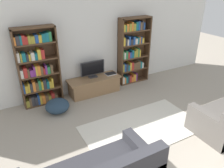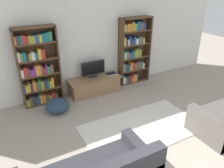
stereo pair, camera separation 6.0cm
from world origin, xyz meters
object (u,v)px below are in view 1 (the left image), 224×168
bookshelf_left (37,69)px  beanbag_ottoman (57,106)px  laptop (111,74)px  television (93,69)px  bookshelf_right (132,51)px  tv_stand (94,85)px

bookshelf_left → beanbag_ottoman: size_ratio=3.45×
laptop → beanbag_ottoman: laptop is taller
bookshelf_left → television: (1.45, -0.08, -0.25)m
bookshelf_right → tv_stand: bookshelf_right is taller
tv_stand → beanbag_ottoman: tv_stand is taller
bookshelf_right → laptop: size_ratio=6.42×
bookshelf_left → bookshelf_right: 2.80m
bookshelf_left → laptop: bookshelf_left is taller
bookshelf_left → laptop: 2.05m
beanbag_ottoman → tv_stand: bearing=21.5°
bookshelf_right → laptop: 0.97m
beanbag_ottoman → bookshelf_right: bearing=13.9°
bookshelf_right → beanbag_ottoman: 2.77m
television → tv_stand: bearing=-90.0°
bookshelf_right → bookshelf_left: bearing=-180.0°
television → beanbag_ottoman: television is taller
tv_stand → television: size_ratio=2.10×
bookshelf_left → beanbag_ottoman: bookshelf_left is taller
television → laptop: 0.59m
tv_stand → beanbag_ottoman: (-1.22, -0.48, -0.07)m
television → laptop: (0.54, -0.06, -0.24)m
laptop → beanbag_ottoman: 1.85m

